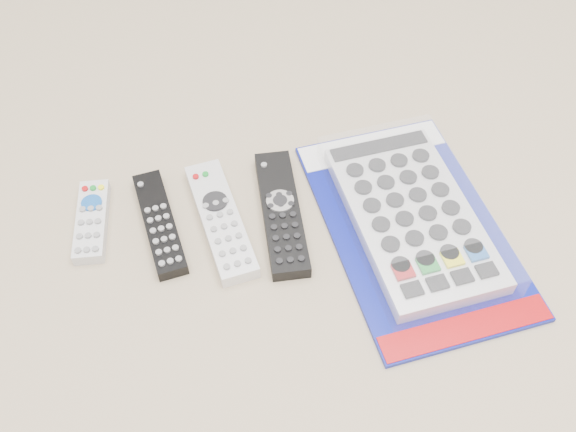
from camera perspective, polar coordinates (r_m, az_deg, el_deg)
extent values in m
plane|color=tan|center=(0.90, -2.27, -0.40)|extent=(5.00, 5.00, 0.00)
cube|color=silver|center=(0.93, -17.03, -0.42)|extent=(0.05, 0.14, 0.02)
cylinder|color=#154FA3|center=(0.94, -17.06, 1.14)|extent=(0.03, 0.03, 0.00)
cube|color=black|center=(0.91, -11.36, -0.59)|extent=(0.06, 0.18, 0.02)
cube|color=silver|center=(0.90, -6.02, -0.31)|extent=(0.08, 0.21, 0.02)
cylinder|color=black|center=(0.90, -6.50, 1.32)|extent=(0.04, 0.04, 0.00)
cube|color=black|center=(0.90, -0.61, 0.36)|extent=(0.07, 0.22, 0.02)
cylinder|color=silver|center=(0.90, -0.71, 1.36)|extent=(0.04, 0.04, 0.00)
cube|color=navy|center=(0.91, 10.96, -0.91)|extent=(0.25, 0.39, 0.01)
cube|color=white|center=(1.00, 7.45, 6.20)|extent=(0.23, 0.07, 0.00)
cube|color=#A90C10|center=(0.83, 15.54, -9.55)|extent=(0.22, 0.05, 0.00)
cube|color=silver|center=(0.90, 10.96, -0.07)|extent=(0.18, 0.30, 0.02)
cube|color=white|center=(0.89, 11.06, 0.34)|extent=(0.20, 0.32, 0.04)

